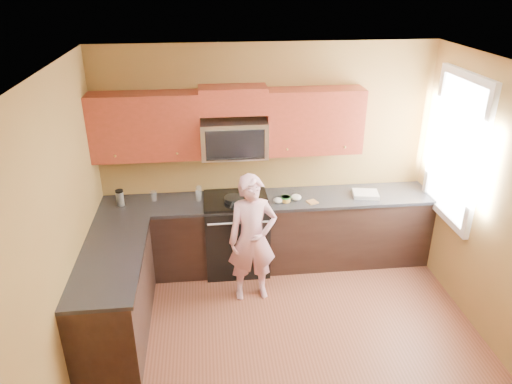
{
  "coord_description": "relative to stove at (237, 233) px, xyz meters",
  "views": [
    {
      "loc": [
        -0.73,
        -3.43,
        3.42
      ],
      "look_at": [
        -0.2,
        1.3,
        1.2
      ],
      "focal_mm": 33.5,
      "sensor_mm": 36.0,
      "label": 1
    }
  ],
  "objects": [
    {
      "name": "floor",
      "position": [
        0.4,
        -1.68,
        -0.47
      ],
      "size": [
        4.0,
        4.0,
        0.0
      ],
      "primitive_type": "plane",
      "color": "brown",
      "rests_on": "ground"
    },
    {
      "name": "ceiling",
      "position": [
        0.4,
        -1.68,
        2.23
      ],
      "size": [
        4.0,
        4.0,
        0.0
      ],
      "primitive_type": "plane",
      "rotation": [
        3.14,
        0.0,
        0.0
      ],
      "color": "white",
      "rests_on": "ground"
    },
    {
      "name": "wall_back",
      "position": [
        0.4,
        0.32,
        0.88
      ],
      "size": [
        4.0,
        0.0,
        4.0
      ],
      "primitive_type": "plane",
      "rotation": [
        1.57,
        0.0,
        0.0
      ],
      "color": "brown",
      "rests_on": "ground"
    },
    {
      "name": "wall_left",
      "position": [
        -1.6,
        -1.68,
        0.88
      ],
      "size": [
        0.0,
        4.0,
        4.0
      ],
      "primitive_type": "plane",
      "rotation": [
        1.57,
        0.0,
        1.57
      ],
      "color": "brown",
      "rests_on": "ground"
    },
    {
      "name": "cabinet_back_run",
      "position": [
        0.4,
        0.02,
        -0.03
      ],
      "size": [
        4.0,
        0.6,
        0.88
      ],
      "primitive_type": "cube",
      "color": "black",
      "rests_on": "floor"
    },
    {
      "name": "cabinet_left_run",
      "position": [
        -1.3,
        -1.08,
        -0.03
      ],
      "size": [
        0.6,
        1.6,
        0.88
      ],
      "primitive_type": "cube",
      "color": "black",
      "rests_on": "floor"
    },
    {
      "name": "countertop_back",
      "position": [
        0.4,
        0.01,
        0.43
      ],
      "size": [
        4.0,
        0.62,
        0.04
      ],
      "primitive_type": "cube",
      "color": "black",
      "rests_on": "cabinet_back_run"
    },
    {
      "name": "countertop_left",
      "position": [
        -1.29,
        -1.08,
        0.43
      ],
      "size": [
        0.62,
        1.6,
        0.04
      ],
      "primitive_type": "cube",
      "color": "black",
      "rests_on": "cabinet_left_run"
    },
    {
      "name": "stove",
      "position": [
        0.0,
        0.0,
        0.0
      ],
      "size": [
        0.76,
        0.65,
        0.95
      ],
      "primitive_type": null,
      "color": "black",
      "rests_on": "floor"
    },
    {
      "name": "microwave",
      "position": [
        0.0,
        0.12,
        0.97
      ],
      "size": [
        0.76,
        0.4,
        0.42
      ],
      "primitive_type": null,
      "color": "silver",
      "rests_on": "wall_back"
    },
    {
      "name": "upper_cab_left",
      "position": [
        -0.99,
        0.16,
        0.97
      ],
      "size": [
        1.22,
        0.33,
        0.75
      ],
      "primitive_type": null,
      "color": "maroon",
      "rests_on": "wall_back"
    },
    {
      "name": "upper_cab_right",
      "position": [
        0.94,
        0.16,
        0.97
      ],
      "size": [
        1.12,
        0.33,
        0.75
      ],
      "primitive_type": null,
      "color": "maroon",
      "rests_on": "wall_back"
    },
    {
      "name": "upper_cab_over_mw",
      "position": [
        0.0,
        0.16,
        1.62
      ],
      "size": [
        0.76,
        0.33,
        0.3
      ],
      "primitive_type": "cube",
      "color": "maroon",
      "rests_on": "wall_back"
    },
    {
      "name": "window",
      "position": [
        2.38,
        -0.48,
        1.17
      ],
      "size": [
        0.06,
        1.06,
        1.66
      ],
      "primitive_type": null,
      "color": "white",
      "rests_on": "wall_right"
    },
    {
      "name": "woman",
      "position": [
        0.13,
        -0.61,
        0.27
      ],
      "size": [
        0.57,
        0.39,
        1.49
      ],
      "primitive_type": "imported",
      "rotation": [
        0.0,
        0.0,
        0.07
      ],
      "color": "pink",
      "rests_on": "floor"
    },
    {
      "name": "frying_pan",
      "position": [
        -0.02,
        -0.06,
        0.47
      ],
      "size": [
        0.32,
        0.45,
        0.05
      ],
      "primitive_type": null,
      "rotation": [
        0.0,
        0.0,
        -0.23
      ],
      "color": "black",
      "rests_on": "stove"
    },
    {
      "name": "butter_tub",
      "position": [
        0.59,
        -0.08,
        0.45
      ],
      "size": [
        0.11,
        0.11,
        0.08
      ],
      "primitive_type": null,
      "rotation": [
        0.0,
        0.0,
        0.02
      ],
      "color": "#FBB742",
      "rests_on": "countertop_back"
    },
    {
      "name": "toast_slice",
      "position": [
        0.9,
        -0.15,
        0.45
      ],
      "size": [
        0.14,
        0.14,
        0.01
      ],
      "primitive_type": "cube",
      "rotation": [
        0.0,
        0.0,
        0.38
      ],
      "color": "#B27F47",
      "rests_on": "countertop_back"
    },
    {
      "name": "napkin_a",
      "position": [
        0.49,
        -0.11,
        0.48
      ],
      "size": [
        0.12,
        0.13,
        0.06
      ],
      "primitive_type": "ellipsoid",
      "rotation": [
        0.0,
        0.0,
        -0.09
      ],
      "color": "silver",
      "rests_on": "countertop_back"
    },
    {
      "name": "napkin_b",
      "position": [
        0.72,
        -0.05,
        0.48
      ],
      "size": [
        0.16,
        0.16,
        0.07
      ],
      "primitive_type": "ellipsoid",
      "rotation": [
        0.0,
        0.0,
        0.34
      ],
      "color": "silver",
      "rests_on": "countertop_back"
    },
    {
      "name": "dish_towel",
      "position": [
        1.58,
        -0.04,
        0.47
      ],
      "size": [
        0.34,
        0.29,
        0.05
      ],
      "primitive_type": "cube",
      "rotation": [
        0.0,
        0.0,
        -0.18
      ],
      "color": "white",
      "rests_on": "countertop_back"
    },
    {
      "name": "travel_mug",
      "position": [
        -1.34,
        0.03,
        0.45
      ],
      "size": [
        0.11,
        0.11,
        0.2
      ],
      "primitive_type": null,
      "rotation": [
        0.0,
        0.0,
        -0.21
      ],
      "color": "silver",
      "rests_on": "countertop_back"
    },
    {
      "name": "glass_a",
      "position": [
        -0.97,
        0.12,
        0.51
      ],
      "size": [
        0.09,
        0.09,
        0.12
      ],
      "primitive_type": "cylinder",
      "rotation": [
        0.0,
        0.0,
        -0.32
      ],
      "color": "silver",
      "rests_on": "countertop_back"
    },
    {
      "name": "glass_b",
      "position": [
        -0.44,
        0.06,
        0.51
      ],
      "size": [
        0.09,
        0.09,
        0.12
      ],
      "primitive_type": "cylinder",
      "rotation": [
        0.0,
        0.0,
        -0.38
      ],
      "color": "silver",
      "rests_on": "countertop_back"
    },
    {
      "name": "glass_c",
      "position": [
        -0.43,
        0.2,
        0.51
      ],
      "size": [
        0.09,
        0.09,
        0.12
      ],
      "primitive_type": "cylinder",
      "rotation": [
        0.0,
        0.0,
        -0.28
      ],
      "color": "silver",
      "rests_on": "countertop_back"
    }
  ]
}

